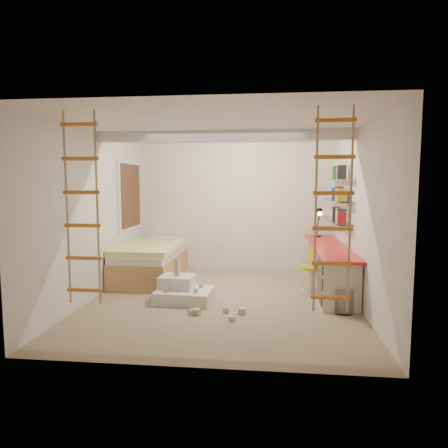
# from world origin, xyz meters

# --- Properties ---
(floor) EXTENTS (4.50, 4.50, 0.00)m
(floor) POSITION_xyz_m (0.00, 0.00, 0.00)
(floor) COLOR #927C5E
(floor) RESTS_ON ground
(ceiling_beam) EXTENTS (4.00, 0.18, 0.16)m
(ceiling_beam) POSITION_xyz_m (0.00, 0.30, 2.52)
(ceiling_beam) COLOR white
(ceiling_beam) RESTS_ON ceiling
(window_frame) EXTENTS (0.06, 1.15, 1.35)m
(window_frame) POSITION_xyz_m (-1.97, 1.50, 1.55)
(window_frame) COLOR white
(window_frame) RESTS_ON wall_left
(window_blind) EXTENTS (0.02, 1.00, 1.20)m
(window_blind) POSITION_xyz_m (-1.93, 1.50, 1.55)
(window_blind) COLOR #4C2D1E
(window_blind) RESTS_ON window_frame
(rope_ladder_left) EXTENTS (0.41, 0.04, 2.13)m
(rope_ladder_left) POSITION_xyz_m (-1.35, -1.75, 1.52)
(rope_ladder_left) COLOR orange
(rope_ladder_left) RESTS_ON ceiling
(rope_ladder_right) EXTENTS (0.41, 0.04, 2.13)m
(rope_ladder_right) POSITION_xyz_m (1.35, -1.75, 1.52)
(rope_ladder_right) COLOR orange
(rope_ladder_right) RESTS_ON ceiling
(waste_bin) EXTENTS (0.27, 0.27, 0.34)m
(waste_bin) POSITION_xyz_m (1.75, -0.40, 0.17)
(waste_bin) COLOR white
(waste_bin) RESTS_ON floor
(desk) EXTENTS (0.56, 2.80, 0.75)m
(desk) POSITION_xyz_m (1.72, 0.86, 0.40)
(desk) COLOR red
(desk) RESTS_ON floor
(shelves) EXTENTS (0.25, 1.80, 0.71)m
(shelves) POSITION_xyz_m (1.87, 1.13, 1.50)
(shelves) COLOR white
(shelves) RESTS_ON wall_right
(bed) EXTENTS (1.02, 2.00, 0.69)m
(bed) POSITION_xyz_m (-1.48, 1.23, 0.33)
(bed) COLOR #AD7F51
(bed) RESTS_ON floor
(task_lamp) EXTENTS (0.14, 0.36, 0.57)m
(task_lamp) POSITION_xyz_m (1.67, 1.82, 1.14)
(task_lamp) COLOR black
(task_lamp) RESTS_ON desk
(swivel_chair) EXTENTS (0.53, 0.53, 0.74)m
(swivel_chair) POSITION_xyz_m (1.40, 0.53, 0.27)
(swivel_chair) COLOR gold
(swivel_chair) RESTS_ON floor
(play_platform) EXTENTS (0.87, 0.70, 0.37)m
(play_platform) POSITION_xyz_m (-0.60, -0.08, 0.14)
(play_platform) COLOR silver
(play_platform) RESTS_ON floor
(toy_blocks) EXTENTS (1.22, 0.99, 0.64)m
(toy_blocks) POSITION_xyz_m (-0.32, -0.36, 0.23)
(toy_blocks) COLOR #CCB284
(toy_blocks) RESTS_ON floor
(books) EXTENTS (0.14, 0.70, 0.92)m
(books) POSITION_xyz_m (1.87, 1.13, 1.57)
(books) COLOR red
(books) RESTS_ON shelves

